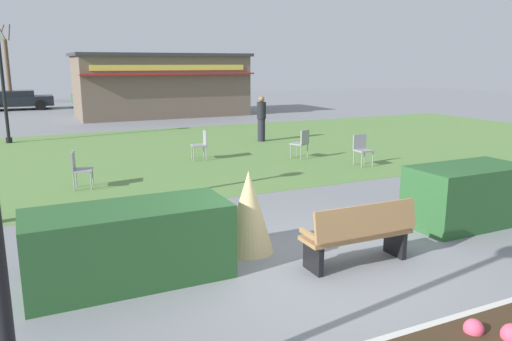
{
  "coord_description": "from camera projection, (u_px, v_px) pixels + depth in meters",
  "views": [
    {
      "loc": [
        -3.75,
        -5.69,
        2.91
      ],
      "look_at": [
        0.22,
        2.57,
        0.9
      ],
      "focal_mm": 34.71,
      "sensor_mm": 36.0,
      "label": 1
    }
  ],
  "objects": [
    {
      "name": "lamppost_far",
      "position": [
        2.0,
        74.0,
        17.74
      ],
      "size": [
        0.36,
        0.36,
        3.98
      ],
      "color": "black",
      "rests_on": "ground_plane"
    },
    {
      "name": "park_bench",
      "position": [
        359.0,
        234.0,
        7.16
      ],
      "size": [
        1.71,
        0.55,
        0.95
      ],
      "color": "#9E7547",
      "rests_on": "ground_plane"
    },
    {
      "name": "hedge_left",
      "position": [
        130.0,
        244.0,
        6.64
      ],
      "size": [
        2.67,
        1.1,
        1.04
      ],
      "primitive_type": "cube",
      "color": "#28562B",
      "rests_on": "ground_plane"
    },
    {
      "name": "person_strolling",
      "position": [
        261.0,
        118.0,
        18.48
      ],
      "size": [
        0.34,
        0.34,
        1.69
      ],
      "rotation": [
        0.0,
        0.0,
        1.81
      ],
      "color": "#23232D",
      "rests_on": "ground_plane"
    },
    {
      "name": "cafe_chair_center",
      "position": [
        302.0,
        141.0,
        15.22
      ],
      "size": [
        0.59,
        0.59,
        0.89
      ],
      "color": "gray",
      "rests_on": "ground_plane"
    },
    {
      "name": "ground_plane",
      "position": [
        319.0,
        266.0,
        7.22
      ],
      "size": [
        80.0,
        80.0,
        0.0
      ],
      "primitive_type": "plane",
      "color": "slate"
    },
    {
      "name": "trash_bin",
      "position": [
        430.0,
        193.0,
        9.75
      ],
      "size": [
        0.52,
        0.52,
        0.77
      ],
      "primitive_type": "cylinder",
      "color": "#2D4233",
      "rests_on": "ground_plane"
    },
    {
      "name": "parked_car_center_slot",
      "position": [
        105.0,
        97.0,
        33.24
      ],
      "size": [
        4.24,
        2.13,
        1.2
      ],
      "color": "#2D6638",
      "rests_on": "ground_plane"
    },
    {
      "name": "cafe_chair_east",
      "position": [
        78.0,
        167.0,
        11.51
      ],
      "size": [
        0.53,
        0.53,
        0.89
      ],
      "color": "gray",
      "rests_on": "ground_plane"
    },
    {
      "name": "cafe_chair_west",
      "position": [
        362.0,
        147.0,
        14.17
      ],
      "size": [
        0.45,
        0.45,
        0.89
      ],
      "color": "gray",
      "rests_on": "ground_plane"
    },
    {
      "name": "cafe_chair_north",
      "position": [
        202.0,
        143.0,
        15.02
      ],
      "size": [
        0.5,
        0.5,
        0.89
      ],
      "color": "gray",
      "rests_on": "ground_plane"
    },
    {
      "name": "lawn_patch",
      "position": [
        151.0,
        154.0,
        16.02
      ],
      "size": [
        36.0,
        12.0,
        0.01
      ],
      "primitive_type": "cube",
      "color": "#5B8442",
      "rests_on": "ground_plane"
    },
    {
      "name": "parked_car_west_slot",
      "position": [
        16.0,
        99.0,
        30.96
      ],
      "size": [
        4.23,
        2.12,
        1.2
      ],
      "color": "black",
      "rests_on": "ground_plane"
    },
    {
      "name": "ornamental_grass_behind_right",
      "position": [
        249.0,
        212.0,
        7.66
      ],
      "size": [
        0.79,
        0.79,
        1.3
      ],
      "primitive_type": "cone",
      "color": "#D1BC7F",
      "rests_on": "ground_plane"
    },
    {
      "name": "hedge_right",
      "position": [
        466.0,
        195.0,
        8.99
      ],
      "size": [
        2.16,
        1.1,
        1.09
      ],
      "primitive_type": "cube",
      "color": "#28562B",
      "rests_on": "ground_plane"
    },
    {
      "name": "tree_right_bg",
      "position": [
        8.0,
        69.0,
        36.18
      ],
      "size": [
        0.91,
        0.96,
        5.61
      ],
      "color": "brown",
      "rests_on": "ground_plane"
    },
    {
      "name": "food_kiosk",
      "position": [
        161.0,
        85.0,
        27.39
      ],
      "size": [
        9.29,
        4.63,
        3.39
      ],
      "color": "#6B5B4C",
      "rests_on": "ground_plane"
    },
    {
      "name": "ornamental_grass_behind_left",
      "position": [
        200.0,
        225.0,
        7.51
      ],
      "size": [
        0.73,
        0.73,
        0.97
      ],
      "primitive_type": "cone",
      "color": "#D1BC7F",
      "rests_on": "ground_plane"
    }
  ]
}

